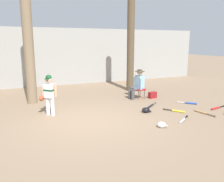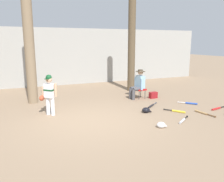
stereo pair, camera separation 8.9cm
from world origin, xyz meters
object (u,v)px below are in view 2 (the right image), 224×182
Objects in this scene: bat_yellow_trainer at (177,111)px; batting_helmet_white at (161,125)px; bat_red_barrel at (217,108)px; batting_helmet_black at (146,110)px; young_ballplayer at (49,92)px; handbag_beside_stool at (153,95)px; bat_wood_tan at (203,113)px; tree_behind_spectator at (132,47)px; bat_aluminum_silver at (183,120)px; seated_spectator at (138,83)px; tree_near_player at (28,31)px; bat_black_composite at (151,106)px; folding_stool at (140,90)px; bat_blue_youth at (190,103)px.

bat_yellow_trainer is 1.64m from batting_helmet_white.
bat_red_barrel is 2.57m from batting_helmet_black.
young_ballplayer is 4.23m from bat_yellow_trainer.
handbag_beside_stool is 3.41m from batting_helmet_white.
bat_wood_tan is (0.32, -2.46, -0.10)m from handbag_beside_stool.
tree_behind_spectator reaches higher than batting_helmet_black.
bat_aluminum_silver is 0.79× the size of bat_red_barrel.
handbag_beside_stool reaches higher than bat_red_barrel.
batting_helmet_white is (-1.03, -3.18, -0.57)m from seated_spectator.
tree_near_player reaches higher than bat_black_composite.
batting_helmet_black is at bearing -113.60° from folding_stool.
tree_near_player reaches higher than bat_aluminum_silver.
handbag_beside_stool is 1.34m from bat_black_composite.
bat_blue_youth is 0.72× the size of bat_wood_tan.
young_ballplayer is 1.63× the size of bat_red_barrel.
tree_behind_spectator is at bearing 7.70° from tree_near_player.
bat_blue_youth is at bearing 30.23° from bat_yellow_trainer.
tree_near_player is 6.18m from bat_aluminum_silver.
bat_blue_youth is 1.28m from bat_yellow_trainer.
seated_spectator is at bearing 126.03° from bat_red_barrel.
tree_near_player reaches higher than tree_behind_spectator.
folding_stool is 0.29m from seated_spectator.
bat_aluminum_silver is at bearing -90.32° from bat_black_composite.
bat_blue_youth is at bearing -24.92° from tree_near_player.
tree_near_player reaches higher than bat_red_barrel.
tree_behind_spectator reaches higher than batting_helmet_white.
folding_stool is at bearing 6.94° from seated_spectator.
young_ballplayer is at bearing -149.55° from tree_behind_spectator.
young_ballplayer is at bearing -78.31° from tree_near_player.
bat_wood_tan is at bearing -167.12° from bat_red_barrel.
bat_yellow_trainer is 0.80× the size of bat_wood_tan.
batting_helmet_black is (0.33, 1.35, 0.01)m from batting_helmet_white.
folding_stool is 2.81m from bat_wood_tan.
handbag_beside_stool reaches higher than bat_aluminum_silver.
bat_black_composite is (-0.77, -1.09, -0.10)m from handbag_beside_stool.
bat_black_composite is (0.01, 1.73, 0.00)m from bat_aluminum_silver.
tree_behind_spectator is 5.75× the size of bat_red_barrel.
bat_wood_tan is 2.04m from batting_helmet_white.
young_ballplayer is 3.59m from batting_helmet_white.
bat_black_composite is 0.87× the size of bat_wood_tan.
batting_helmet_white is 0.89× the size of batting_helmet_black.
bat_black_composite is at bearing 89.68° from bat_aluminum_silver.
bat_blue_youth is (1.28, -1.56, -0.33)m from folding_stool.
batting_helmet_black reaches higher than bat_yellow_trainer.
bat_blue_youth is at bearing -9.63° from bat_black_composite.
folding_stool is (4.16, -0.97, -2.32)m from tree_near_player.
folding_stool reaches higher than bat_yellow_trainer.
folding_stool is at bearing 70.48° from batting_helmet_white.
batting_helmet_black is at bearing -18.13° from young_ballplayer.
handbag_beside_stool is 0.54× the size of bat_yellow_trainer.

